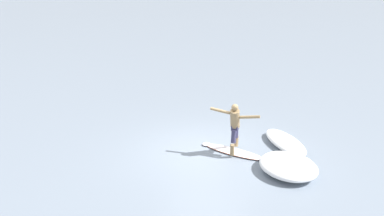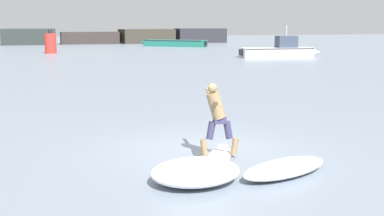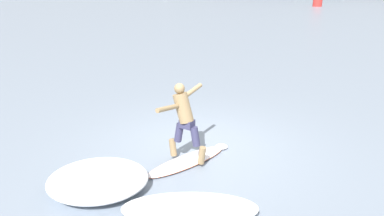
% 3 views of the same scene
% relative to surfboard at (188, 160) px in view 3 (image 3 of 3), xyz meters
% --- Properties ---
extents(ground_plane, '(200.00, 200.00, 0.00)m').
position_rel_surfboard_xyz_m(ground_plane, '(-0.09, 0.80, -0.04)').
color(ground_plane, gray).
extents(surfboard, '(1.28, 2.08, 0.22)m').
position_rel_surfboard_xyz_m(surfboard, '(0.00, 0.00, 0.00)').
color(surfboard, white).
rests_on(surfboard, ground).
extents(surfer, '(0.86, 1.48, 1.55)m').
position_rel_surfboard_xyz_m(surfer, '(-0.08, -0.02, 0.94)').
color(surfer, '#8D724D').
rests_on(surfer, surfboard).
extents(wave_foam_at_tail, '(2.30, 1.63, 0.28)m').
position_rel_surfboard_xyz_m(wave_foam_at_tail, '(0.74, -1.62, 0.10)').
color(wave_foam_at_tail, white).
rests_on(wave_foam_at_tail, ground).
extents(wave_foam_at_nose, '(2.25, 2.16, 0.40)m').
position_rel_surfboard_xyz_m(wave_foam_at_nose, '(-1.03, -1.55, 0.16)').
color(wave_foam_at_nose, white).
rests_on(wave_foam_at_nose, ground).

